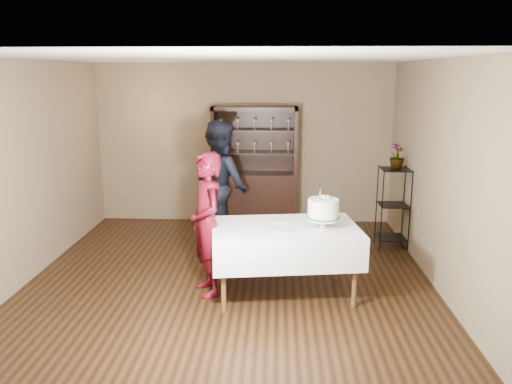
% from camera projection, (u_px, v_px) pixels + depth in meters
% --- Properties ---
extents(floor, '(5.00, 5.00, 0.00)m').
position_uv_depth(floor, '(231.00, 276.00, 6.39)').
color(floor, black).
rests_on(floor, ground).
extents(ceiling, '(5.00, 5.00, 0.00)m').
position_uv_depth(ceiling, '(228.00, 58.00, 5.76)').
color(ceiling, white).
rests_on(ceiling, back_wall).
extents(back_wall, '(5.00, 0.02, 2.70)m').
position_uv_depth(back_wall, '(244.00, 144.00, 8.50)').
color(back_wall, '#75654B').
rests_on(back_wall, floor).
extents(wall_left, '(0.02, 5.00, 2.70)m').
position_uv_depth(wall_left, '(29.00, 171.00, 6.18)').
color(wall_left, '#75654B').
rests_on(wall_left, floor).
extents(wall_right, '(0.02, 5.00, 2.70)m').
position_uv_depth(wall_right, '(438.00, 174.00, 5.97)').
color(wall_right, '#75654B').
rests_on(wall_right, floor).
extents(china_hutch, '(1.40, 0.48, 2.00)m').
position_uv_depth(china_hutch, '(255.00, 187.00, 8.41)').
color(china_hutch, black).
rests_on(china_hutch, floor).
extents(plant_etagere, '(0.42, 0.42, 1.20)m').
position_uv_depth(plant_etagere, '(393.00, 205.00, 7.30)').
color(plant_etagere, black).
rests_on(plant_etagere, floor).
extents(cake_table, '(1.78, 1.23, 0.83)m').
position_uv_depth(cake_table, '(285.00, 243.00, 5.71)').
color(cake_table, white).
rests_on(cake_table, floor).
extents(woman, '(0.62, 0.72, 1.68)m').
position_uv_depth(woman, '(207.00, 224.00, 5.72)').
color(woman, '#37050E').
rests_on(woman, floor).
extents(man, '(1.13, 1.16, 1.89)m').
position_uv_depth(man, '(220.00, 185.00, 7.24)').
color(man, black).
rests_on(man, floor).
extents(cake, '(0.38, 0.38, 0.53)m').
position_uv_depth(cake, '(323.00, 210.00, 5.55)').
color(cake, silver).
rests_on(cake, cake_table).
extents(plate_near, '(0.27, 0.27, 0.01)m').
position_uv_depth(plate_near, '(284.00, 230.00, 5.52)').
color(plate_near, silver).
rests_on(plate_near, cake_table).
extents(plate_far, '(0.22, 0.22, 0.01)m').
position_uv_depth(plate_far, '(280.00, 221.00, 5.87)').
color(plate_far, silver).
rests_on(plate_far, cake_table).
extents(potted_plant, '(0.28, 0.28, 0.36)m').
position_uv_depth(potted_plant, '(397.00, 156.00, 7.18)').
color(potted_plant, '#3E6430').
rests_on(potted_plant, plant_etagere).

